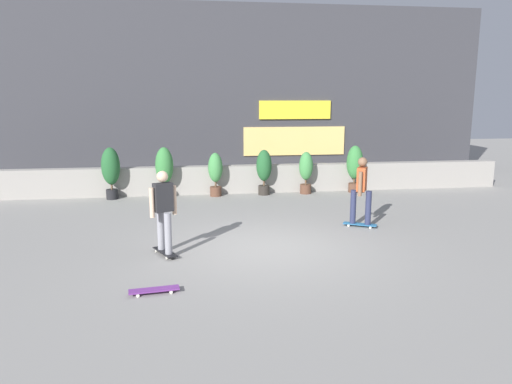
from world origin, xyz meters
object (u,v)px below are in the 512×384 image
object	(u,v)px
skater_far_left	(361,189)
skater_far_right	(164,209)
potted_plant_0	(111,169)
potted_plant_5	(355,165)
potted_plant_3	(264,169)
potted_plant_1	(164,168)
potted_plant_2	(215,172)
potted_plant_4	(306,170)
skateboard_near_camera	(154,290)

from	to	relation	value
skater_far_left	skater_far_right	world-z (taller)	same
potted_plant_0	skater_far_right	bearing A→B (deg)	-72.19
potted_plant_5	potted_plant_3	bearing A→B (deg)	180.00
potted_plant_1	potted_plant_5	distance (m)	6.13
potted_plant_3	potted_plant_5	world-z (taller)	potted_plant_5
potted_plant_2	potted_plant_5	size ratio (longest dim) A/B	0.89
potted_plant_4	potted_plant_1	bearing A→B (deg)	180.00
potted_plant_2	skater_far_right	distance (m)	5.87
potted_plant_1	skater_far_right	xyz separation A→B (m)	(0.22, -5.71, 0.02)
potted_plant_0	potted_plant_5	xyz separation A→B (m)	(7.74, 0.00, -0.03)
skater_far_left	potted_plant_1	bearing A→B (deg)	138.84
potted_plant_1	potted_plant_2	distance (m)	1.58
potted_plant_5	skater_far_right	world-z (taller)	skater_far_right
potted_plant_2	potted_plant_4	bearing A→B (deg)	-0.00
potted_plant_3	skateboard_near_camera	distance (m)	8.24
potted_plant_2	skater_far_left	xyz separation A→B (m)	(3.24, -4.21, 0.16)
potted_plant_2	skater_far_right	world-z (taller)	skater_far_right
potted_plant_1	potted_plant_4	world-z (taller)	potted_plant_1
skater_far_left	potted_plant_3	bearing A→B (deg)	111.87
skater_far_left	skater_far_right	xyz separation A→B (m)	(-4.59, -1.50, 0.00)
potted_plant_4	skateboard_near_camera	distance (m)	8.83
potted_plant_3	potted_plant_5	xyz separation A→B (m)	(3.00, 0.00, 0.06)
skater_far_right	potted_plant_4	bearing A→B (deg)	53.17
potted_plant_2	skater_far_right	size ratio (longest dim) A/B	0.81
potted_plant_2	skater_far_left	bearing A→B (deg)	-52.42
skater_far_left	skater_far_right	bearing A→B (deg)	-161.90
potted_plant_1	potted_plant_3	bearing A→B (deg)	0.00
potted_plant_5	skater_far_left	size ratio (longest dim) A/B	0.91
skater_far_right	potted_plant_5	bearing A→B (deg)	44.02
potted_plant_2	potted_plant_5	world-z (taller)	potted_plant_5
potted_plant_1	skateboard_near_camera	bearing A→B (deg)	-89.05
potted_plant_0	potted_plant_2	world-z (taller)	potted_plant_0
potted_plant_5	potted_plant_0	bearing A→B (deg)	-180.00
potted_plant_0	potted_plant_3	bearing A→B (deg)	0.00
skater_far_left	skateboard_near_camera	xyz separation A→B (m)	(-4.69, -3.43, -0.88)
skater_far_left	skateboard_near_camera	world-z (taller)	skater_far_left
potted_plant_5	skater_far_left	distance (m)	4.41
potted_plant_3	potted_plant_4	distance (m)	1.37
potted_plant_0	potted_plant_3	world-z (taller)	potted_plant_0
potted_plant_0	potted_plant_5	bearing A→B (deg)	0.00
potted_plant_2	potted_plant_0	bearing A→B (deg)	-180.00
potted_plant_0	potted_plant_4	bearing A→B (deg)	0.00
skateboard_near_camera	potted_plant_0	bearing A→B (deg)	102.81
potted_plant_5	skater_far_left	bearing A→B (deg)	-107.38
potted_plant_2	potted_plant_5	xyz separation A→B (m)	(4.55, 0.00, 0.12)
potted_plant_5	skater_far_right	bearing A→B (deg)	-135.98
potted_plant_4	skater_far_right	size ratio (longest dim) A/B	0.80
potted_plant_0	skater_far_right	world-z (taller)	skater_far_right
potted_plant_4	skateboard_near_camera	xyz separation A→B (m)	(-4.37, -7.64, -0.71)
potted_plant_4	skateboard_near_camera	world-z (taller)	potted_plant_4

